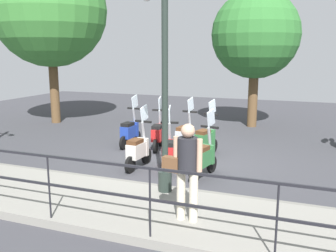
# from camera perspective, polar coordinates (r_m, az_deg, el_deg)

# --- Properties ---
(ground_plane) EXTENTS (28.00, 28.00, 0.00)m
(ground_plane) POSITION_cam_1_polar(r_m,az_deg,el_deg) (9.78, 2.34, -5.60)
(ground_plane) COLOR #38383D
(promenade_walkway) EXTENTS (2.20, 20.00, 0.15)m
(promenade_walkway) POSITION_cam_1_polar(r_m,az_deg,el_deg) (7.00, -6.05, -11.99)
(promenade_walkway) COLOR gray
(promenade_walkway) RESTS_ON ground_plane
(fence_railing) EXTENTS (0.04, 16.03, 1.07)m
(fence_railing) POSITION_cam_1_polar(r_m,az_deg,el_deg) (5.85, -10.87, -8.11)
(fence_railing) COLOR black
(fence_railing) RESTS_ON promenade_walkway
(lamp_post_near) EXTENTS (0.26, 0.90, 4.19)m
(lamp_post_near) POSITION_cam_1_polar(r_m,az_deg,el_deg) (7.00, -0.48, 4.44)
(lamp_post_near) COLOR #232D28
(lamp_post_near) RESTS_ON promenade_walkway
(pedestrian_with_bag) EXTENTS (0.35, 0.65, 1.59)m
(pedestrian_with_bag) POSITION_cam_1_polar(r_m,az_deg,el_deg) (5.94, 2.80, -5.93)
(pedestrian_with_bag) COLOR beige
(pedestrian_with_bag) RESTS_ON promenade_walkway
(tree_large) EXTENTS (4.38, 4.38, 6.61)m
(tree_large) POSITION_cam_1_polar(r_m,az_deg,el_deg) (15.76, -17.58, 16.47)
(tree_large) COLOR brown
(tree_large) RESTS_ON ground_plane
(tree_distant) EXTENTS (3.24, 3.24, 5.08)m
(tree_distant) POSITION_cam_1_polar(r_m,az_deg,el_deg) (14.55, 13.20, 13.35)
(tree_distant) COLOR brown
(tree_distant) RESTS_ON ground_plane
(scooter_near_0) EXTENTS (1.22, 0.49, 1.54)m
(scooter_near_0) POSITION_cam_1_polar(r_m,az_deg,el_deg) (8.57, 5.46, -4.70)
(scooter_near_0) COLOR black
(scooter_near_0) RESTS_ON ground_plane
(scooter_near_1) EXTENTS (1.20, 0.54, 1.54)m
(scooter_near_1) POSITION_cam_1_polar(r_m,az_deg,el_deg) (9.02, 0.11, -3.85)
(scooter_near_1) COLOR black
(scooter_near_1) RESTS_ON ground_plane
(scooter_near_2) EXTENTS (1.23, 0.44, 1.54)m
(scooter_near_2) POSITION_cam_1_polar(r_m,az_deg,el_deg) (9.22, -4.55, -3.55)
(scooter_near_2) COLOR black
(scooter_near_2) RESTS_ON ground_plane
(scooter_far_0) EXTENTS (1.21, 0.52, 1.54)m
(scooter_far_0) POSITION_cam_1_polar(r_m,az_deg,el_deg) (10.30, 5.77, -1.99)
(scooter_far_0) COLOR black
(scooter_far_0) RESTS_ON ground_plane
(scooter_far_1) EXTENTS (1.23, 0.45, 1.54)m
(scooter_far_1) POSITION_cam_1_polar(r_m,az_deg,el_deg) (10.72, 2.66, -1.42)
(scooter_far_1) COLOR black
(scooter_far_1) RESTS_ON ground_plane
(scooter_far_2) EXTENTS (1.22, 0.49, 1.54)m
(scooter_far_2) POSITION_cam_1_polar(r_m,az_deg,el_deg) (10.95, -1.53, -1.14)
(scooter_far_2) COLOR black
(scooter_far_2) RESTS_ON ground_plane
(scooter_far_3) EXTENTS (1.23, 0.44, 1.54)m
(scooter_far_3) POSITION_cam_1_polar(r_m,az_deg,el_deg) (11.37, -5.80, -0.74)
(scooter_far_3) COLOR black
(scooter_far_3) RESTS_ON ground_plane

